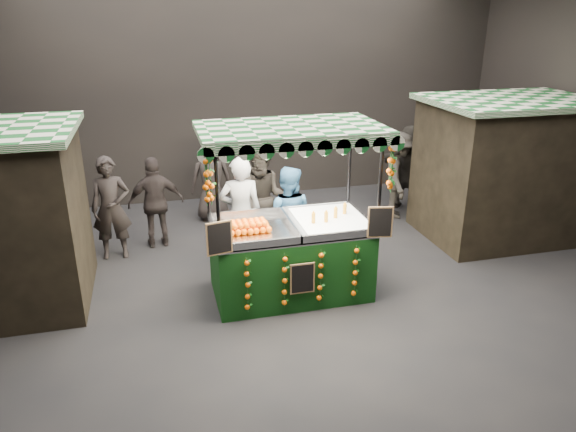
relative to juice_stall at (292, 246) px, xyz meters
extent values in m
plane|color=black|center=(0.03, -0.21, -0.80)|extent=(12.00, 12.00, 0.00)
cube|color=black|center=(0.03, 4.79, 1.70)|extent=(12.00, 0.10, 5.00)
cube|color=black|center=(0.03, -5.21, 1.70)|extent=(12.00, 0.10, 5.00)
cube|color=black|center=(4.43, 1.29, 0.45)|extent=(2.80, 2.00, 2.50)
cube|color=#11511D|center=(4.43, 1.29, 1.75)|extent=(3.00, 2.20, 0.10)
cube|color=black|center=(-0.01, 0.04, -0.28)|extent=(2.29, 1.25, 1.04)
cube|color=#B7B9BE|center=(-0.01, 0.04, 0.26)|extent=(2.29, 1.25, 0.04)
cylinder|color=black|center=(-1.13, -0.55, 0.45)|extent=(0.05, 0.05, 2.49)
cylinder|color=black|center=(1.10, -0.55, 0.45)|extent=(0.05, 0.05, 2.49)
cylinder|color=black|center=(-1.13, 0.63, 0.45)|extent=(0.05, 0.05, 2.49)
cylinder|color=black|center=(1.10, 0.63, 0.45)|extent=(0.05, 0.05, 2.49)
cube|color=#11511D|center=(-0.01, 0.04, 1.74)|extent=(2.55, 1.51, 0.08)
cube|color=white|center=(0.61, 0.04, 0.33)|extent=(1.02, 1.12, 0.08)
cube|color=black|center=(-1.14, -0.61, 0.50)|extent=(0.35, 0.10, 0.46)
cube|color=black|center=(1.11, -0.61, 0.50)|extent=(0.35, 0.10, 0.46)
cube|color=black|center=(-0.01, -0.62, -0.23)|extent=(0.35, 0.03, 0.46)
imported|color=gray|center=(-0.57, 1.10, 0.16)|extent=(0.74, 0.53, 1.91)
imported|color=#26517B|center=(0.18, 0.94, 0.07)|extent=(1.04, 0.95, 1.74)
imported|color=#292321|center=(-2.65, 2.04, 0.10)|extent=(0.66, 0.44, 1.80)
imported|color=black|center=(-0.08, 1.67, 0.16)|extent=(1.09, 0.96, 1.91)
imported|color=#2E2726|center=(-1.90, 2.33, 0.04)|extent=(1.01, 0.48, 1.67)
imported|color=#2B2823|center=(2.95, 2.65, 0.09)|extent=(1.02, 1.31, 1.78)
imported|color=#2A2422|center=(-0.78, 3.46, 0.05)|extent=(0.84, 0.55, 1.70)
imported|color=#282420|center=(3.39, 3.01, 0.13)|extent=(1.36, 1.74, 1.85)
camera|label=1|loc=(-1.85, -6.96, 3.25)|focal=33.25mm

